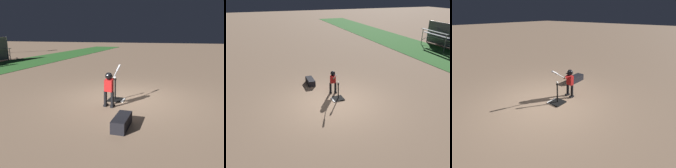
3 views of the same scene
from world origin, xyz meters
The scene contains 6 objects.
ground_plane centered at (0.00, 0.00, 0.00)m, with size 90.00×90.00×0.00m, color #93755B.
home_plate centered at (-0.25, 0.24, 0.01)m, with size 0.44×0.44×0.02m, color white.
batting_tee centered at (-0.27, 0.31, 0.09)m, with size 0.48×0.43×0.73m.
batter_child centered at (-0.92, 0.31, 0.66)m, with size 0.92×0.34×1.18m.
baseball centered at (-0.27, 0.31, 0.76)m, with size 0.07×0.07×0.07m, color white.
equipment_bag centered at (-2.30, -0.41, 0.14)m, with size 0.84×0.32×0.28m, color black.
Camera 3 is at (3.71, 3.94, 2.93)m, focal length 28.00 mm.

